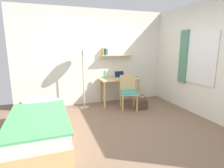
% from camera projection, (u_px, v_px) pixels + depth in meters
% --- Properties ---
extents(ground_plane, '(5.28, 5.28, 0.00)m').
position_uv_depth(ground_plane, '(125.00, 132.00, 3.49)').
color(ground_plane, brown).
extents(wall_back, '(4.40, 0.27, 2.60)m').
position_uv_depth(wall_back, '(97.00, 57.00, 5.09)').
color(wall_back, silver).
rests_on(wall_back, ground_plane).
extents(wall_right, '(0.10, 4.40, 2.60)m').
position_uv_depth(wall_right, '(211.00, 61.00, 3.91)').
color(wall_right, silver).
rests_on(wall_right, ground_plane).
extents(bed, '(0.95, 2.01, 0.54)m').
position_uv_depth(bed, '(39.00, 126.00, 3.20)').
color(bed, tan).
rests_on(bed, ground_plane).
extents(desk, '(1.09, 0.54, 0.73)m').
position_uv_depth(desk, '(119.00, 83.00, 5.12)').
color(desk, tan).
rests_on(desk, ground_plane).
extents(desk_chair, '(0.52, 0.51, 0.88)m').
position_uv_depth(desk_chair, '(128.00, 91.00, 4.71)').
color(desk_chair, tan).
rests_on(desk_chair, ground_plane).
extents(standing_lamp, '(0.41, 0.41, 1.74)m').
position_uv_depth(standing_lamp, '(82.00, 49.00, 4.51)').
color(standing_lamp, '#B2A893').
rests_on(standing_lamp, ground_plane).
extents(laptop, '(0.30, 0.21, 0.20)m').
position_uv_depth(laptop, '(120.00, 76.00, 5.11)').
color(laptop, '#B7BABF').
rests_on(laptop, desk).
extents(water_bottle, '(0.06, 0.06, 0.23)m').
position_uv_depth(water_bottle, '(105.00, 75.00, 5.00)').
color(water_bottle, '#42A87F').
rests_on(water_bottle, desk).
extents(book_stack, '(0.18, 0.22, 0.05)m').
position_uv_depth(book_stack, '(133.00, 77.00, 5.18)').
color(book_stack, silver).
rests_on(book_stack, desk).
extents(handbag, '(0.30, 0.13, 0.39)m').
position_uv_depth(handbag, '(142.00, 104.00, 4.71)').
color(handbag, '#4C382D').
rests_on(handbag, ground_plane).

